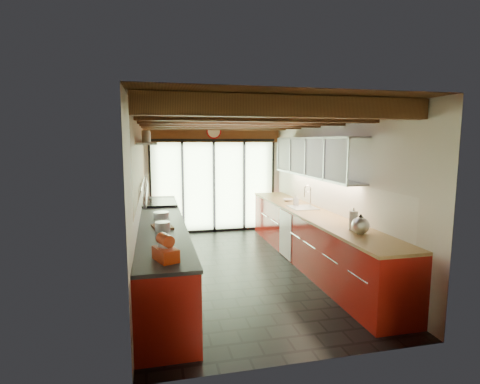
{
  "coord_description": "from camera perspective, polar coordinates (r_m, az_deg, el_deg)",
  "views": [
    {
      "loc": [
        -1.36,
        -5.9,
        2.14
      ],
      "look_at": [
        0.09,
        0.4,
        1.25
      ],
      "focal_mm": 28.0,
      "sensor_mm": 36.0,
      "label": 1
    }
  ],
  "objects": [
    {
      "name": "room_shell",
      "position": [
        6.07,
        -0.0,
        3.25
      ],
      "size": [
        5.5,
        5.5,
        5.5
      ],
      "color": "silver",
      "rests_on": "ground"
    },
    {
      "name": "ground",
      "position": [
        6.42,
        -0.0,
        -11.63
      ],
      "size": [
        5.5,
        5.5,
        0.0
      ],
      "primitive_type": "plane",
      "color": "black",
      "rests_on": "ground"
    },
    {
      "name": "upper_cabinets_right",
      "position": [
        6.8,
        11.28,
        5.25
      ],
      "size": [
        0.34,
        3.0,
        3.0
      ],
      "color": "silver",
      "rests_on": "ground"
    },
    {
      "name": "paper_towel",
      "position": [
        5.34,
        16.88,
        -4.25
      ],
      "size": [
        0.14,
        0.14,
        0.31
      ],
      "color": "white",
      "rests_on": "right_counter"
    },
    {
      "name": "right_counter",
      "position": [
        6.67,
        10.79,
        -6.87
      ],
      "size": [
        0.68,
        5.0,
        0.92
      ],
      "color": "maroon",
      "rests_on": "ground"
    },
    {
      "name": "left_counter",
      "position": [
        6.13,
        -11.82,
        -8.22
      ],
      "size": [
        0.68,
        5.0,
        0.92
      ],
      "color": "maroon",
      "rests_on": "ground"
    },
    {
      "name": "pot_small",
      "position": [
        6.09,
        -11.92,
        -3.43
      ],
      "size": [
        0.32,
        0.32,
        0.1
      ],
      "primitive_type": "cylinder",
      "rotation": [
        0.0,
        0.0,
        -0.36
      ],
      "color": "silver",
      "rests_on": "left_counter"
    },
    {
      "name": "glass_door",
      "position": [
        8.71,
        -4.01,
        4.65
      ],
      "size": [
        2.95,
        0.1,
        2.9
      ],
      "color": "#C6EAAD",
      "rests_on": "ground"
    },
    {
      "name": "ceiling_beams",
      "position": [
        6.43,
        -0.78,
        10.71
      ],
      "size": [
        3.14,
        5.06,
        4.9
      ],
      "color": "#593316",
      "rests_on": "ground"
    },
    {
      "name": "sink_assembly",
      "position": [
        6.93,
        9.67,
        -2.07
      ],
      "size": [
        0.45,
        0.52,
        0.43
      ],
      "color": "silver",
      "rests_on": "right_counter"
    },
    {
      "name": "bowl",
      "position": [
        7.63,
        7.34,
        -1.24
      ],
      "size": [
        0.26,
        0.26,
        0.05
      ],
      "primitive_type": "imported",
      "rotation": [
        0.0,
        0.0,
        -0.39
      ],
      "color": "silver",
      "rests_on": "right_counter"
    },
    {
      "name": "left_wall_fixtures",
      "position": [
        6.2,
        -14.04,
        4.32
      ],
      "size": [
        0.28,
        2.6,
        0.96
      ],
      "color": "silver",
      "rests_on": "ground"
    },
    {
      "name": "cutting_board",
      "position": [
        5.4,
        -11.76,
        -5.2
      ],
      "size": [
        0.32,
        0.4,
        0.03
      ],
      "primitive_type": "cube",
      "rotation": [
        0.0,
        0.0,
        0.19
      ],
      "color": "brown",
      "rests_on": "left_counter"
    },
    {
      "name": "soap_bottle",
      "position": [
        7.22,
        8.52,
        -1.15
      ],
      "size": [
        0.11,
        0.11,
        0.2
      ],
      "primitive_type": "imported",
      "rotation": [
        0.0,
        0.0,
        -0.21
      ],
      "color": "silver",
      "rests_on": "right_counter"
    },
    {
      "name": "kettle",
      "position": [
        5.19,
        17.87,
        -4.74
      ],
      "size": [
        0.25,
        0.3,
        0.28
      ],
      "color": "silver",
      "rests_on": "right_counter"
    },
    {
      "name": "stand_mixer",
      "position": [
        3.94,
        -11.28,
        -8.61
      ],
      "size": [
        0.28,
        0.36,
        0.29
      ],
      "color": "red",
      "rests_on": "left_counter"
    },
    {
      "name": "pot_large",
      "position": [
        5.19,
        -11.72,
        -5.17
      ],
      "size": [
        0.24,
        0.24,
        0.13
      ],
      "primitive_type": "cylinder",
      "rotation": [
        0.0,
        0.0,
        0.21
      ],
      "color": "silver",
      "rests_on": "left_counter"
    },
    {
      "name": "range_stove",
      "position": [
        7.53,
        -12.07,
        -5.14
      ],
      "size": [
        0.66,
        0.9,
        0.97
      ],
      "color": "silver",
      "rests_on": "ground"
    }
  ]
}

